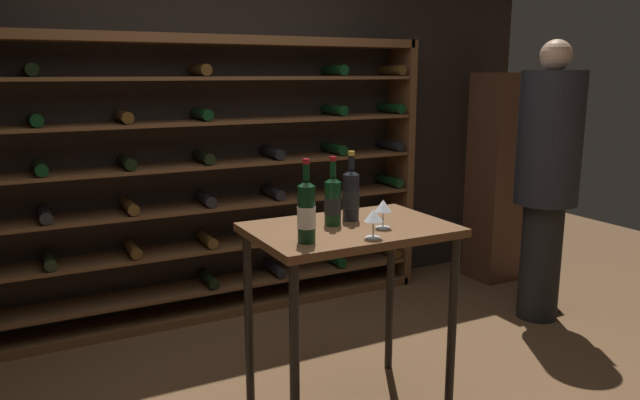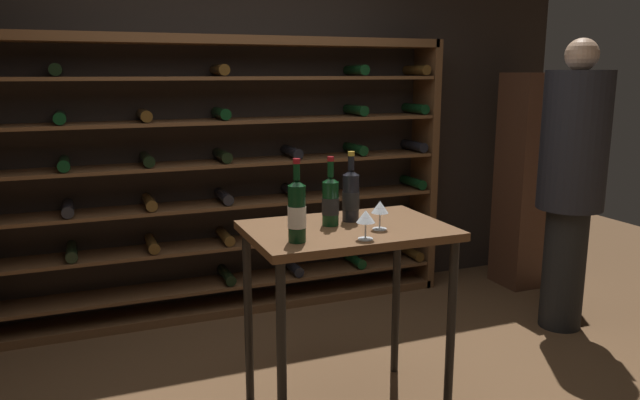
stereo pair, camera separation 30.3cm
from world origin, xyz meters
name	(u,v)px [view 1 (the left image)]	position (x,y,z in m)	size (l,w,h in m)	color
back_wall	(208,122)	(0.00, 1.80, 1.36)	(5.59, 0.10, 2.72)	black
wine_rack	(204,182)	(-0.11, 1.59, 0.96)	(3.33, 0.32, 1.95)	brown
tasting_table	(350,251)	(0.14, 0.03, 0.85)	(0.97, 0.65, 0.98)	brown
person_guest_blue_shirt	(547,169)	(1.94, 0.45, 1.06)	(0.43, 0.42, 1.92)	black
display_cabinet	(500,178)	(2.31, 1.27, 0.85)	(0.44, 0.36, 1.71)	#4C2D1E
wine_bottle_gold_foil	(306,211)	(-0.18, -0.14, 1.12)	(0.08, 0.08, 0.37)	black
wine_bottle_amber_reserve	(351,195)	(0.21, 0.13, 1.11)	(0.09, 0.09, 0.35)	black
wine_bottle_red_label	(333,201)	(0.08, 0.08, 1.10)	(0.08, 0.08, 0.34)	black
wine_glass_stemmed_left	(373,217)	(0.12, -0.21, 1.08)	(0.08, 0.08, 0.13)	silver
wine_glass_stemmed_center	(383,207)	(0.26, -0.08, 1.08)	(0.08, 0.08, 0.14)	silver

